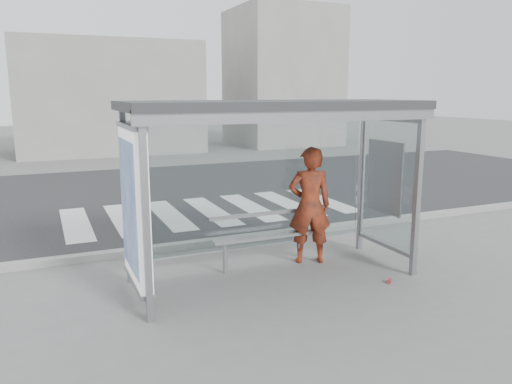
{
  "coord_description": "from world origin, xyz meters",
  "views": [
    {
      "loc": [
        -3.06,
        -6.37,
        2.73
      ],
      "look_at": [
        -0.21,
        0.2,
        1.3
      ],
      "focal_mm": 35.0,
      "sensor_mm": 36.0,
      "label": 1
    }
  ],
  "objects_px": {
    "bench": "(263,236)",
    "soda_can": "(389,281)",
    "person": "(310,205)",
    "bus_shelter": "(250,147)"
  },
  "relations": [
    {
      "from": "bench",
      "to": "soda_can",
      "type": "height_order",
      "value": "bench"
    },
    {
      "from": "bench",
      "to": "soda_can",
      "type": "relative_size",
      "value": 14.97
    },
    {
      "from": "soda_can",
      "to": "bus_shelter",
      "type": "bearing_deg",
      "value": 154.17
    },
    {
      "from": "person",
      "to": "bench",
      "type": "height_order",
      "value": "person"
    },
    {
      "from": "soda_can",
      "to": "bench",
      "type": "bearing_deg",
      "value": 136.68
    },
    {
      "from": "person",
      "to": "bench",
      "type": "xyz_separation_m",
      "value": [
        -0.8,
        0.06,
        -0.43
      ]
    },
    {
      "from": "person",
      "to": "bench",
      "type": "bearing_deg",
      "value": 14.67
    },
    {
      "from": "bus_shelter",
      "to": "person",
      "type": "height_order",
      "value": "bus_shelter"
    },
    {
      "from": "person",
      "to": "soda_can",
      "type": "height_order",
      "value": "person"
    },
    {
      "from": "bench",
      "to": "person",
      "type": "bearing_deg",
      "value": -4.07
    }
  ]
}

